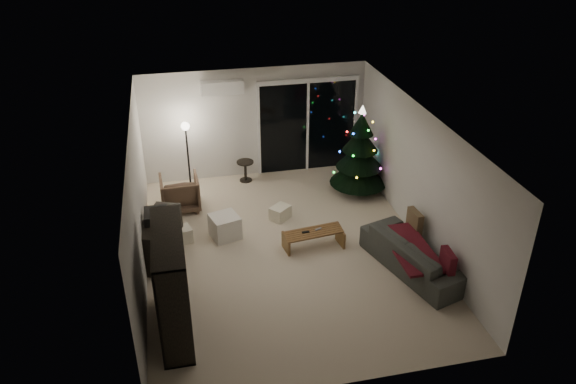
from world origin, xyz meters
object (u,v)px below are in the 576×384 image
bookshelf (158,286)px  coffee_table (313,239)px  christmas_tree (360,150)px  media_cabinet (159,239)px  armchair (180,193)px  sofa (415,254)px

bookshelf → coffee_table: 3.28m
christmas_tree → media_cabinet: bearing=-159.5°
armchair → sofa: bearing=140.3°
media_cabinet → sofa: size_ratio=0.59×
bookshelf → armchair: 3.70m
media_cabinet → sofa: 4.50m
media_cabinet → christmas_tree: christmas_tree is taller
media_cabinet → coffee_table: bearing=15.0°
armchair → coffee_table: 3.06m
media_cabinet → armchair: media_cabinet is taller
sofa → coffee_table: (-1.54, 1.02, -0.13)m
armchair → coffee_table: size_ratio=0.72×
armchair → sofa: 4.89m
bookshelf → christmas_tree: size_ratio=0.84×
bookshelf → coffee_table: bookshelf is taller
bookshelf → media_cabinet: bookshelf is taller
media_cabinet → sofa: bearing=4.1°
bookshelf → media_cabinet: 1.99m
media_cabinet → sofa: media_cabinet is taller
media_cabinet → coffee_table: (2.76, -0.30, -0.22)m
coffee_table → media_cabinet: bearing=166.6°
bookshelf → christmas_tree: christmas_tree is taller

